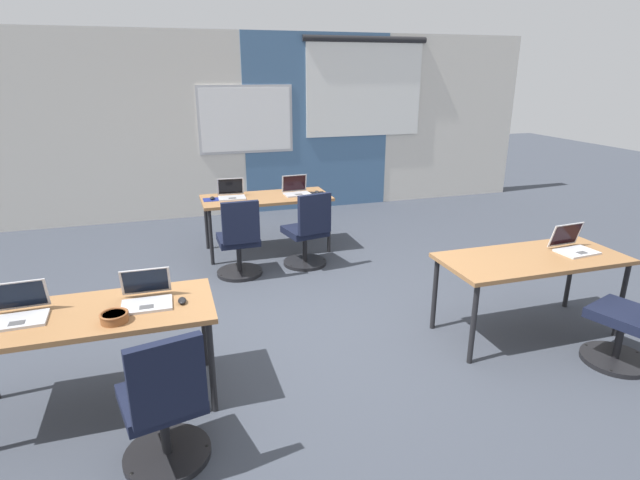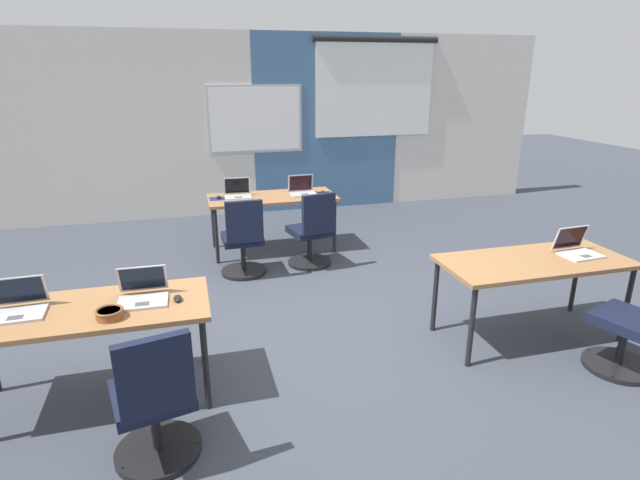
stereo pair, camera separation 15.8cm
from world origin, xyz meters
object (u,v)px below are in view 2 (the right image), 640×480
(laptop_near_left_end, at_px, (18,306))
(chair_near_left_inner, at_px, (155,408))
(laptop_near_left_inner, at_px, (143,294))
(laptop_near_right_end, at_px, (577,249))
(laptop_far_right, at_px, (302,190))
(desk_near_right, at_px, (534,266))
(chair_near_right_end, at_px, (636,329))
(mouse_far_right, at_px, (323,192))
(desk_near_left, at_px, (88,316))
(chair_far_right, at_px, (312,236))
(chair_far_left, at_px, (243,244))
(mouse_near_left_inner, at_px, (178,298))
(mouse_far_left, at_px, (218,197))
(snack_bowl, at_px, (109,313))
(laptop_far_left, at_px, (238,193))
(desk_far_center, at_px, (272,201))

(laptop_near_left_end, distance_m, chair_near_left_inner, 1.21)
(chair_near_left_inner, bearing_deg, laptop_near_left_inner, -97.60)
(laptop_near_right_end, height_order, laptop_near_left_inner, laptop_near_right_end)
(laptop_far_right, bearing_deg, desk_near_right, -67.54)
(chair_near_right_end, distance_m, laptop_near_left_inner, 3.65)
(mouse_far_right, relative_size, chair_near_right_end, 0.11)
(desk_near_left, bearing_deg, desk_near_right, 0.00)
(laptop_far_right, bearing_deg, chair_near_left_inner, -119.03)
(laptop_near_left_end, bearing_deg, laptop_near_left_inner, -2.52)
(chair_far_right, bearing_deg, chair_near_right_end, 111.04)
(laptop_near_left_inner, bearing_deg, chair_far_right, 50.81)
(chair_far_left, bearing_deg, mouse_near_left_inner, 70.51)
(chair_near_right_end, bearing_deg, laptop_near_right_end, -110.40)
(mouse_far_right, xyz_separation_m, laptop_near_right_end, (1.52, -2.74, 0.03))
(mouse_far_left, xyz_separation_m, mouse_near_left_inner, (-0.49, -2.87, -0.00))
(chair_far_right, bearing_deg, laptop_near_left_inner, 38.47)
(laptop_near_left_end, relative_size, laptop_near_right_end, 0.97)
(mouse_far_right, height_order, chair_near_left_inner, chair_near_left_inner)
(snack_bowl, bearing_deg, mouse_far_right, 52.81)
(laptop_near_left_end, bearing_deg, laptop_far_left, 56.01)
(laptop_near_right_end, bearing_deg, chair_far_left, 138.05)
(desk_near_left, distance_m, chair_near_left_inner, 0.90)
(laptop_far_right, bearing_deg, mouse_near_left_inner, -121.85)
(desk_near_left, height_order, laptop_near_right_end, laptop_near_right_end)
(desk_near_left, bearing_deg, mouse_far_left, 69.06)
(mouse_near_left_inner, relative_size, chair_near_left_inner, 0.11)
(mouse_far_right, height_order, chair_far_right, chair_far_right)
(mouse_far_left, relative_size, mouse_far_right, 1.07)
(desk_near_left, height_order, chair_far_right, chair_far_right)
(laptop_near_left_end, bearing_deg, chair_far_left, 47.33)
(chair_far_right, xyz_separation_m, snack_bowl, (-1.93, -2.31, 0.38))
(desk_near_left, xyz_separation_m, chair_near_right_end, (3.91, -0.70, -0.28))
(chair_far_right, bearing_deg, laptop_near_left_end, 27.93)
(chair_far_left, distance_m, snack_bowl, 2.51)
(mouse_far_left, distance_m, chair_near_left_inner, 3.65)
(mouse_far_right, height_order, chair_near_right_end, chair_near_right_end)
(desk_near_right, bearing_deg, laptop_far_left, 127.16)
(laptop_near_left_end, relative_size, chair_near_left_inner, 0.37)
(laptop_far_right, height_order, chair_near_left_inner, laptop_far_right)
(desk_far_center, xyz_separation_m, laptop_far_left, (-0.42, 0.07, 0.11))
(desk_far_center, bearing_deg, laptop_near_left_end, -128.02)
(laptop_far_left, height_order, chair_far_right, laptop_far_left)
(chair_near_right_end, height_order, snack_bowl, chair_near_right_end)
(mouse_far_right, height_order, laptop_near_right_end, laptop_near_right_end)
(chair_near_right_end, relative_size, laptop_near_left_inner, 2.76)
(chair_far_left, distance_m, chair_far_right, 0.82)
(chair_far_right, distance_m, mouse_near_left_inner, 2.65)
(desk_near_left, bearing_deg, laptop_far_left, 65.16)
(desk_near_left, relative_size, mouse_far_left, 14.34)
(desk_near_right, distance_m, laptop_far_left, 3.60)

